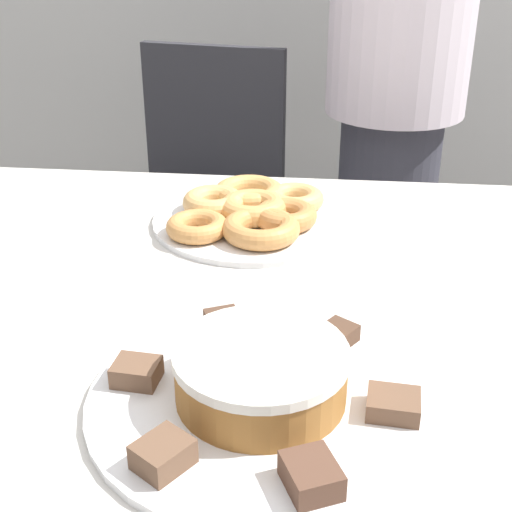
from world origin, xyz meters
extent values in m
cube|color=silver|center=(0.00, 0.00, 0.71)|extent=(1.92, 1.00, 0.03)
cylinder|color=#383842|center=(0.19, 0.87, 0.39)|extent=(0.25, 0.25, 0.77)
cylinder|color=black|center=(-0.32, 0.81, 0.01)|extent=(0.44, 0.44, 0.01)
cylinder|color=#262626|center=(-0.32, 0.81, 0.23)|extent=(0.06, 0.06, 0.42)
cube|color=#2D2D33|center=(-0.32, 0.81, 0.46)|extent=(0.51, 0.51, 0.04)
cube|color=#2D2D33|center=(-0.28, 1.01, 0.69)|extent=(0.39, 0.10, 0.42)
cylinder|color=white|center=(-0.03, -0.23, 0.73)|extent=(0.39, 0.39, 0.01)
cylinder|color=white|center=(-0.09, 0.26, 0.73)|extent=(0.35, 0.35, 0.01)
cylinder|color=#9E662D|center=(-0.03, -0.23, 0.76)|extent=(0.19, 0.19, 0.05)
cylinder|color=white|center=(-0.03, -0.23, 0.80)|extent=(0.19, 0.19, 0.01)
cube|color=brown|center=(-0.11, -0.35, 0.75)|extent=(0.07, 0.07, 0.03)
cube|color=brown|center=(0.03, -0.36, 0.75)|extent=(0.07, 0.07, 0.03)
cube|color=brown|center=(0.12, -0.24, 0.75)|extent=(0.06, 0.05, 0.02)
cube|color=#513828|center=(0.06, -0.11, 0.75)|extent=(0.06, 0.06, 0.02)
cube|color=#513828|center=(-0.09, -0.10, 0.75)|extent=(0.06, 0.06, 0.02)
cube|color=brown|center=(-0.17, -0.22, 0.75)|extent=(0.06, 0.05, 0.03)
torus|color=tan|center=(-0.09, 0.26, 0.76)|extent=(0.12, 0.12, 0.04)
torus|color=#D18E4C|center=(-0.07, 0.18, 0.76)|extent=(0.13, 0.13, 0.03)
torus|color=#C68447|center=(-0.03, 0.24, 0.76)|extent=(0.11, 0.11, 0.03)
torus|color=#E5AD66|center=(-0.02, 0.32, 0.76)|extent=(0.10, 0.10, 0.03)
torus|color=tan|center=(-0.11, 0.34, 0.76)|extent=(0.13, 0.13, 0.03)
torus|color=#E5AD66|center=(-0.16, 0.28, 0.76)|extent=(0.11, 0.11, 0.04)
torus|color=#D18E4C|center=(-0.17, 0.18, 0.75)|extent=(0.10, 0.10, 0.03)
camera|label=1|loc=(0.03, -0.87, 1.23)|focal=50.00mm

